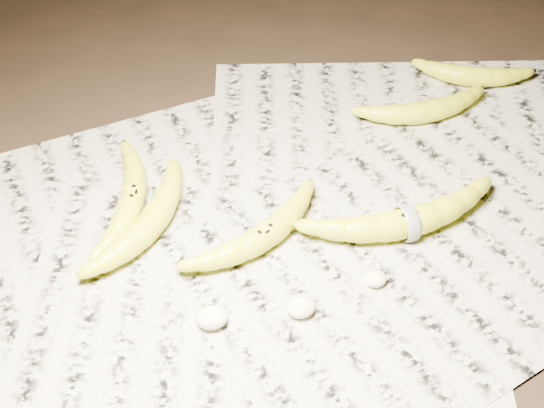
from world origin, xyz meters
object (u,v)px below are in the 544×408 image
object	(u,v)px
banana_left_b	(151,220)
banana_left_a	(132,197)
banana_upper_b	(473,74)
banana_upper_a	(426,110)
banana_center	(264,235)
banana_taped	(407,221)

from	to	relation	value
banana_left_b	banana_left_a	bearing A→B (deg)	60.16
banana_left_b	banana_upper_b	bearing A→B (deg)	-30.58
banana_left_a	banana_upper_b	world-z (taller)	same
banana_upper_a	banana_center	bearing A→B (deg)	-148.17
banana_left_a	banana_upper_b	size ratio (longest dim) A/B	1.20
banana_left_b	banana_taped	bearing A→B (deg)	-64.87
banana_center	banana_upper_a	bearing A→B (deg)	4.57
banana_left_b	banana_center	bearing A→B (deg)	-73.76
banana_upper_b	banana_upper_a	bearing A→B (deg)	-125.99
banana_center	banana_left_b	bearing A→B (deg)	128.98
banana_left_a	banana_upper_a	distance (m)	0.45
banana_center	banana_upper_a	world-z (taller)	same
banana_left_a	banana_upper_a	bearing A→B (deg)	-62.71
banana_upper_b	banana_left_b	bearing A→B (deg)	-137.67
banana_taped	banana_left_a	bearing A→B (deg)	155.26
banana_center	banana_taped	bearing A→B (deg)	-35.10
banana_taped	banana_upper_b	distance (m)	0.35
banana_center	banana_left_a	bearing A→B (deg)	117.15
banana_center	banana_taped	distance (m)	0.18
banana_center	banana_upper_a	xyz separation A→B (m)	(0.30, 0.17, -0.00)
banana_taped	banana_upper_b	world-z (taller)	banana_taped
banana_left_a	banana_taped	bearing A→B (deg)	-93.94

